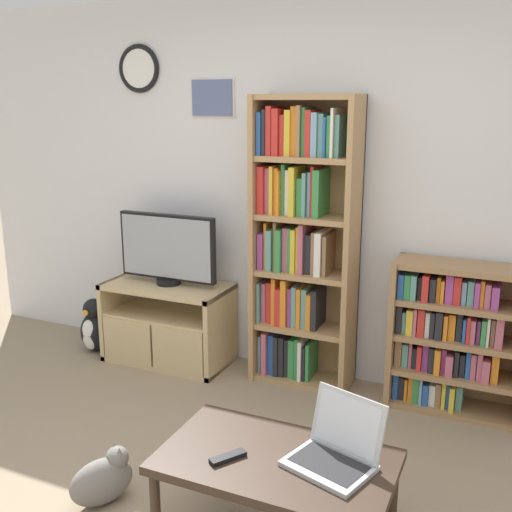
{
  "coord_description": "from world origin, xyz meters",
  "views": [
    {
      "loc": [
        1.33,
        -1.73,
        1.88
      ],
      "look_at": [
        0.05,
        1.15,
        1.08
      ],
      "focal_mm": 42.0,
      "sensor_mm": 36.0,
      "label": 1
    }
  ],
  "objects_px": {
    "penguin_figurine": "(94,328)",
    "bookshelf_tall": "(299,242)",
    "tv_stand": "(167,323)",
    "bookshelf_short": "(452,337)",
    "television": "(167,249)",
    "coffee_table": "(276,468)",
    "laptop": "(337,448)",
    "cat": "(104,479)",
    "remote_near_laptop": "(228,457)"
  },
  "relations": [
    {
      "from": "bookshelf_short",
      "to": "cat",
      "type": "bearing_deg",
      "value": -130.23
    },
    {
      "from": "bookshelf_short",
      "to": "remote_near_laptop",
      "type": "bearing_deg",
      "value": -112.42
    },
    {
      "from": "television",
      "to": "laptop",
      "type": "xyz_separation_m",
      "value": [
        1.71,
        -1.44,
        -0.35
      ]
    },
    {
      "from": "television",
      "to": "bookshelf_tall",
      "type": "height_order",
      "value": "bookshelf_tall"
    },
    {
      "from": "tv_stand",
      "to": "bookshelf_tall",
      "type": "height_order",
      "value": "bookshelf_tall"
    },
    {
      "from": "laptop",
      "to": "remote_near_laptop",
      "type": "bearing_deg",
      "value": -140.65
    },
    {
      "from": "tv_stand",
      "to": "television",
      "type": "relative_size",
      "value": 1.21
    },
    {
      "from": "tv_stand",
      "to": "laptop",
      "type": "height_order",
      "value": "laptop"
    },
    {
      "from": "bookshelf_tall",
      "to": "penguin_figurine",
      "type": "bearing_deg",
      "value": -172.95
    },
    {
      "from": "tv_stand",
      "to": "bookshelf_tall",
      "type": "relative_size",
      "value": 0.48
    },
    {
      "from": "remote_near_laptop",
      "to": "penguin_figurine",
      "type": "bearing_deg",
      "value": 175.65
    },
    {
      "from": "tv_stand",
      "to": "bookshelf_short",
      "type": "distance_m",
      "value": 2.01
    },
    {
      "from": "bookshelf_tall",
      "to": "coffee_table",
      "type": "height_order",
      "value": "bookshelf_tall"
    },
    {
      "from": "laptop",
      "to": "cat",
      "type": "xyz_separation_m",
      "value": [
        -1.11,
        -0.12,
        -0.39
      ]
    },
    {
      "from": "television",
      "to": "penguin_figurine",
      "type": "xyz_separation_m",
      "value": [
        -0.63,
        -0.11,
        -0.67
      ]
    },
    {
      "from": "television",
      "to": "cat",
      "type": "relative_size",
      "value": 1.47
    },
    {
      "from": "coffee_table",
      "to": "remote_near_laptop",
      "type": "xyz_separation_m",
      "value": [
        -0.18,
        -0.09,
        0.06
      ]
    },
    {
      "from": "tv_stand",
      "to": "bookshelf_tall",
      "type": "distance_m",
      "value": 1.21
    },
    {
      "from": "remote_near_laptop",
      "to": "laptop",
      "type": "bearing_deg",
      "value": 55.38
    },
    {
      "from": "bookshelf_short",
      "to": "bookshelf_tall",
      "type": "bearing_deg",
      "value": 179.8
    },
    {
      "from": "coffee_table",
      "to": "laptop",
      "type": "height_order",
      "value": "laptop"
    },
    {
      "from": "remote_near_laptop",
      "to": "penguin_figurine",
      "type": "distance_m",
      "value": 2.45
    },
    {
      "from": "coffee_table",
      "to": "bookshelf_short",
      "type": "bearing_deg",
      "value": 72.0
    },
    {
      "from": "bookshelf_short",
      "to": "laptop",
      "type": "height_order",
      "value": "bookshelf_short"
    },
    {
      "from": "tv_stand",
      "to": "bookshelf_short",
      "type": "height_order",
      "value": "bookshelf_short"
    },
    {
      "from": "bookshelf_tall",
      "to": "cat",
      "type": "xyz_separation_m",
      "value": [
        -0.38,
        -1.65,
        -0.86
      ]
    },
    {
      "from": "remote_near_laptop",
      "to": "television",
      "type": "bearing_deg",
      "value": 162.46
    },
    {
      "from": "cat",
      "to": "coffee_table",
      "type": "bearing_deg",
      "value": 33.04
    },
    {
      "from": "coffee_table",
      "to": "television",
      "type": "bearing_deg",
      "value": 134.09
    },
    {
      "from": "bookshelf_short",
      "to": "coffee_table",
      "type": "distance_m",
      "value": 1.69
    },
    {
      "from": "bookshelf_tall",
      "to": "laptop",
      "type": "distance_m",
      "value": 1.76
    },
    {
      "from": "tv_stand",
      "to": "laptop",
      "type": "bearing_deg",
      "value": -39.51
    },
    {
      "from": "laptop",
      "to": "cat",
      "type": "height_order",
      "value": "laptop"
    },
    {
      "from": "tv_stand",
      "to": "cat",
      "type": "distance_m",
      "value": 1.66
    },
    {
      "from": "cat",
      "to": "television",
      "type": "bearing_deg",
      "value": 140.82
    },
    {
      "from": "bookshelf_tall",
      "to": "remote_near_laptop",
      "type": "bearing_deg",
      "value": -79.58
    },
    {
      "from": "bookshelf_short",
      "to": "tv_stand",
      "type": "bearing_deg",
      "value": -176.75
    },
    {
      "from": "coffee_table",
      "to": "bookshelf_tall",
      "type": "bearing_deg",
      "value": 107.01
    },
    {
      "from": "laptop",
      "to": "penguin_figurine",
      "type": "distance_m",
      "value": 2.71
    },
    {
      "from": "bookshelf_short",
      "to": "penguin_figurine",
      "type": "height_order",
      "value": "bookshelf_short"
    },
    {
      "from": "tv_stand",
      "to": "remote_near_laptop",
      "type": "distance_m",
      "value": 2.05
    },
    {
      "from": "laptop",
      "to": "television",
      "type": "bearing_deg",
      "value": 157.49
    },
    {
      "from": "tv_stand",
      "to": "television",
      "type": "xyz_separation_m",
      "value": [
        0.01,
        0.03,
        0.56
      ]
    },
    {
      "from": "laptop",
      "to": "coffee_table",
      "type": "bearing_deg",
      "value": -145.39
    },
    {
      "from": "tv_stand",
      "to": "bookshelf_short",
      "type": "bearing_deg",
      "value": 3.25
    },
    {
      "from": "tv_stand",
      "to": "coffee_table",
      "type": "bearing_deg",
      "value": -45.18
    },
    {
      "from": "penguin_figurine",
      "to": "bookshelf_tall",
      "type": "bearing_deg",
      "value": 7.05
    },
    {
      "from": "penguin_figurine",
      "to": "coffee_table",
      "type": "bearing_deg",
      "value": -33.92
    },
    {
      "from": "television",
      "to": "penguin_figurine",
      "type": "bearing_deg",
      "value": -170.22
    },
    {
      "from": "coffee_table",
      "to": "remote_near_laptop",
      "type": "bearing_deg",
      "value": -152.51
    }
  ]
}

